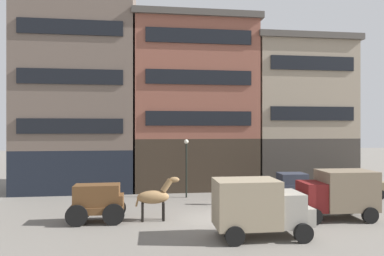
# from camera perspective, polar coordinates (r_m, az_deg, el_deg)

# --- Properties ---
(ground_plane) EXTENTS (120.00, 120.00, 0.00)m
(ground_plane) POSITION_cam_1_polar(r_m,az_deg,el_deg) (18.93, 3.63, -15.07)
(ground_plane) COLOR slate
(building_far_left) EXTENTS (9.35, 6.26, 18.11)m
(building_far_left) POSITION_cam_1_polar(r_m,az_deg,el_deg) (29.09, -18.49, 8.24)
(building_far_left) COLOR black
(building_far_left) RESTS_ON ground_plane
(building_center_left) EXTENTS (10.14, 6.26, 13.95)m
(building_center_left) POSITION_cam_1_polar(r_m,az_deg,el_deg) (28.55, 0.38, 4.21)
(building_center_left) COLOR #33281E
(building_center_left) RESTS_ON ground_plane
(building_center_right) EXTENTS (8.71, 6.26, 12.55)m
(building_center_right) POSITION_cam_1_polar(r_m,az_deg,el_deg) (31.03, 17.25, 2.57)
(building_center_right) COLOR #38332D
(building_center_right) RESTS_ON ground_plane
(cargo_wagon) EXTENTS (2.92, 1.55, 1.98)m
(cargo_wagon) POSITION_cam_1_polar(r_m,az_deg,el_deg) (18.64, -15.56, -11.68)
(cargo_wagon) COLOR brown
(cargo_wagon) RESTS_ON ground_plane
(draft_horse) EXTENTS (2.34, 0.63, 2.30)m
(draft_horse) POSITION_cam_1_polar(r_m,az_deg,el_deg) (18.42, -6.26, -11.43)
(draft_horse) COLOR #937047
(draft_horse) RESTS_ON ground_plane
(delivery_truck_near) EXTENTS (4.40, 2.24, 2.62)m
(delivery_truck_near) POSITION_cam_1_polar(r_m,az_deg,el_deg) (20.12, 23.10, -10.01)
(delivery_truck_near) COLOR maroon
(delivery_truck_near) RESTS_ON ground_plane
(delivery_truck_far) EXTENTS (4.36, 2.14, 2.62)m
(delivery_truck_far) POSITION_cam_1_polar(r_m,az_deg,el_deg) (15.84, 11.19, -12.76)
(delivery_truck_far) COLOR gray
(delivery_truck_far) RESTS_ON ground_plane
(sedan_dark) EXTENTS (3.77, 2.00, 1.83)m
(sedan_dark) POSITION_cam_1_polar(r_m,az_deg,el_deg) (26.98, 25.95, -8.55)
(sedan_dark) COLOR #7A6B4C
(sedan_dark) RESTS_ON ground_plane
(sedan_light) EXTENTS (3.78, 2.01, 1.83)m
(sedan_light) POSITION_cam_1_polar(r_m,az_deg,el_deg) (24.41, 16.27, -9.46)
(sedan_light) COLOR #333847
(sedan_light) RESTS_ON ground_plane
(pedestrian_officer) EXTENTS (0.51, 0.51, 1.79)m
(pedestrian_officer) POSITION_cam_1_polar(r_m,az_deg,el_deg) (22.10, 5.13, -10.27)
(pedestrian_officer) COLOR #38332D
(pedestrian_officer) RESTS_ON ground_plane
(streetlamp_curbside) EXTENTS (0.32, 0.32, 4.12)m
(streetlamp_curbside) POSITION_cam_1_polar(r_m,az_deg,el_deg) (24.05, -0.96, -5.37)
(streetlamp_curbside) COLOR black
(streetlamp_curbside) RESTS_ON ground_plane
(fire_hydrant_curbside) EXTENTS (0.24, 0.24, 0.83)m
(fire_hydrant_curbside) POSITION_cam_1_polar(r_m,az_deg,el_deg) (24.02, -14.90, -10.79)
(fire_hydrant_curbside) COLOR maroon
(fire_hydrant_curbside) RESTS_ON ground_plane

